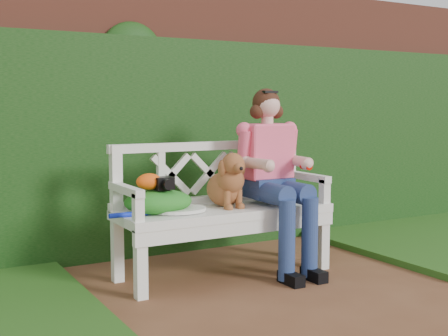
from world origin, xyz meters
TOP-DOWN VIEW (x-y plane):
  - ground at (0.00, 0.00)m, footprint 60.00×60.00m
  - brick_wall at (0.00, 1.90)m, footprint 10.00×0.30m
  - ivy_hedge at (0.00, 1.68)m, footprint 10.00×0.18m
  - garden_bench at (-0.12, 0.85)m, footprint 1.58×0.61m
  - seated_woman at (0.25, 0.83)m, footprint 0.62×0.77m
  - dog at (-0.10, 0.85)m, footprint 0.31×0.38m
  - tennis_racket at (-0.51, 0.81)m, footprint 0.74×0.43m
  - green_bag at (-0.61, 0.86)m, footprint 0.55×0.49m
  - camera_item at (-0.58, 0.83)m, footprint 0.13×0.10m
  - baseball_glove at (-0.67, 0.87)m, footprint 0.19×0.16m

SIDE VIEW (x-z plane):
  - ground at x=0.00m, z-range 0.00..0.00m
  - garden_bench at x=-0.12m, z-range 0.00..0.48m
  - tennis_racket at x=-0.51m, z-range 0.48..0.51m
  - green_bag at x=-0.61m, z-range 0.48..0.63m
  - seated_woman at x=0.25m, z-range 0.00..1.22m
  - dog at x=-0.10m, z-range 0.48..0.86m
  - camera_item at x=-0.58m, z-range 0.63..0.72m
  - baseball_glove at x=-0.67m, z-range 0.63..0.74m
  - ivy_hedge at x=0.00m, z-range 0.00..1.70m
  - brick_wall at x=0.00m, z-range 0.00..2.20m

